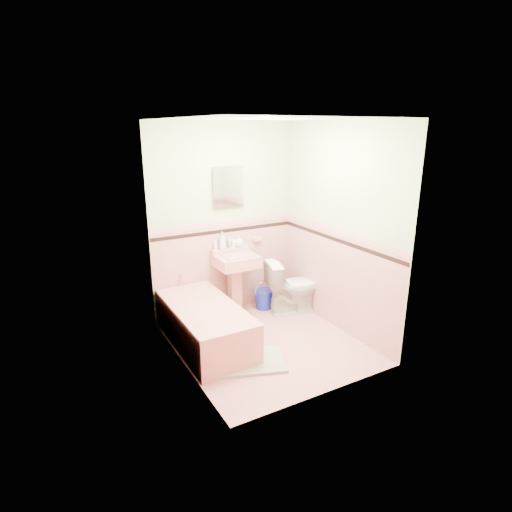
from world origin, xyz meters
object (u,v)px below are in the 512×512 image
toilet (293,286)px  soap_bottle_mid (231,241)px  medicine_cabinet (228,186)px  soap_bottle_right (239,241)px  shoe (248,360)px  bucket (264,299)px  sink (237,286)px  bathtub (205,326)px  soap_bottle_left (222,241)px

toilet → soap_bottle_mid: bearing=70.1°
medicine_cabinet → soap_bottle_right: medicine_cabinet is taller
shoe → bucket: bearing=29.5°
sink → bucket: 0.51m
toilet → bucket: 0.46m
sink → medicine_cabinet: (0.00, 0.21, 1.28)m
bathtub → soap_bottle_left: 1.20m
bathtub → soap_bottle_mid: (0.70, 0.71, 0.75)m
toilet → soap_bottle_right: bearing=65.6°
soap_bottle_left → sink: bearing=-57.6°
bucket → shoe: bearing=-126.6°
medicine_cabinet → soap_bottle_left: medicine_cabinet is taller
soap_bottle_left → toilet: 1.14m
bathtub → medicine_cabinet: 1.78m
soap_bottle_mid → shoe: (-0.48, -1.36, -0.92)m
bucket → soap_bottle_right: bearing=149.4°
sink → toilet: 0.76m
medicine_cabinet → soap_bottle_left: bearing=-165.3°
sink → soap_bottle_left: (-0.11, 0.18, 0.59)m
medicine_cabinet → toilet: 1.59m
bucket → shoe: bucket is taller
sink → soap_bottle_mid: bearing=84.5°
bucket → sink: bearing=-179.4°
soap_bottle_left → soap_bottle_right: 0.24m
sink → medicine_cabinet: bearing=90.0°
medicine_cabinet → bucket: size_ratio=1.86×
soap_bottle_right → bucket: (0.30, -0.18, -0.84)m
medicine_cabinet → shoe: (-0.46, -1.39, -1.64)m
sink → shoe: bearing=-111.3°
bucket → soap_bottle_mid: bearing=156.5°
soap_bottle_left → toilet: soap_bottle_left is taller
shoe → sink: bearing=44.8°
soap_bottle_left → shoe: (-0.35, -1.36, -0.95)m
soap_bottle_left → shoe: 1.69m
medicine_cabinet → soap_bottle_right: size_ratio=3.16×
soap_bottle_left → shoe: bearing=-104.3°
medicine_cabinet → bucket: (0.42, -0.21, -1.57)m
soap_bottle_left → bucket: 1.04m
toilet → bucket: bearing=59.4°
soap_bottle_right → soap_bottle_mid: bearing=180.0°
soap_bottle_left → shoe: size_ratio=1.60×
medicine_cabinet → soap_bottle_left: size_ratio=2.17×
sink → bucket: size_ratio=3.11×
soap_bottle_mid → toilet: soap_bottle_mid is taller
bathtub → shoe: bathtub is taller
bathtub → soap_bottle_right: 1.31m
bathtub → soap_bottle_right: soap_bottle_right is taller
soap_bottle_left → toilet: bearing=-28.9°
bathtub → soap_bottle_mid: bearing=45.5°
sink → shoe: 1.32m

